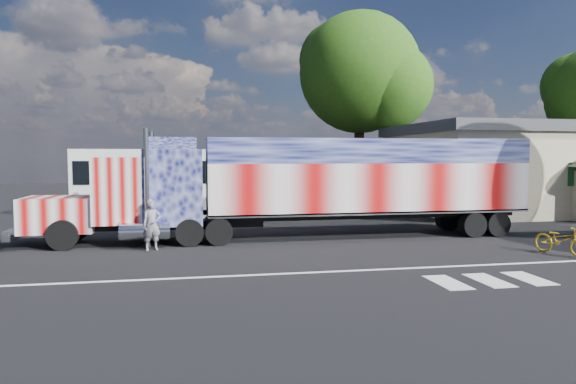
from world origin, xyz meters
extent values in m
plane|color=black|center=(0.00, 0.00, 0.00)|extent=(100.00, 100.00, 0.00)
cube|color=silver|center=(0.00, -3.00, 0.01)|extent=(30.00, 0.15, 0.01)
cube|color=silver|center=(2.80, -4.80, 0.01)|extent=(0.70, 1.60, 0.01)
cube|color=silver|center=(4.00, -4.80, 0.01)|extent=(0.70, 1.60, 0.01)
cube|color=silver|center=(5.20, -4.80, 0.01)|extent=(0.70, 1.60, 0.01)
cube|color=black|center=(-5.46, 3.16, 0.69)|extent=(8.84, 0.98, 0.29)
cube|color=#DA7C7B|center=(-8.61, 3.16, 1.18)|extent=(2.55, 2.16, 1.28)
cube|color=silver|center=(-9.93, 3.16, 1.18)|extent=(0.12, 1.87, 1.14)
cube|color=silver|center=(-10.13, 3.16, 0.54)|extent=(0.29, 2.46, 0.35)
cube|color=#DA7C7B|center=(-6.45, 3.16, 2.06)|extent=(1.77, 2.46, 2.46)
cube|color=black|center=(-7.28, 3.16, 2.51)|extent=(0.06, 2.06, 0.88)
cube|color=#494D86|center=(-4.48, 3.16, 2.16)|extent=(2.16, 2.46, 2.85)
cube|color=#494D86|center=(-4.48, 3.16, 3.78)|extent=(1.77, 2.36, 0.49)
cylinder|color=silver|center=(-5.37, 4.46, 2.16)|extent=(0.20, 0.20, 4.32)
cylinder|color=silver|center=(-5.37, 1.87, 2.16)|extent=(0.20, 0.20, 4.32)
cylinder|color=silver|center=(-5.46, 4.44, 0.64)|extent=(1.77, 0.65, 0.65)
cylinder|color=silver|center=(-5.46, 1.89, 0.64)|extent=(1.77, 0.65, 0.65)
cylinder|color=black|center=(-8.31, 2.08, 0.54)|extent=(1.08, 0.34, 1.08)
cylinder|color=black|center=(-8.31, 4.24, 0.54)|extent=(1.08, 0.34, 1.08)
cylinder|color=black|center=(-3.89, 2.13, 0.51)|extent=(1.02, 0.54, 1.02)
cylinder|color=black|center=(-3.89, 4.20, 0.51)|extent=(1.02, 0.54, 1.02)
cylinder|color=black|center=(-2.81, 2.13, 0.51)|extent=(1.02, 0.54, 1.02)
cylinder|color=black|center=(-2.81, 4.20, 0.51)|extent=(1.02, 0.54, 1.02)
cube|color=black|center=(3.38, 3.16, 0.93)|extent=(12.77, 1.08, 0.29)
cube|color=#DF7C7C|center=(3.38, 3.16, 2.06)|extent=(13.17, 2.55, 1.97)
cube|color=#464F8B|center=(3.38, 3.16, 3.54)|extent=(13.17, 2.55, 0.98)
cube|color=silver|center=(3.38, 3.16, 1.08)|extent=(13.17, 2.55, 0.12)
cube|color=silver|center=(9.98, 3.16, 2.55)|extent=(0.04, 2.46, 2.85)
cylinder|color=black|center=(7.60, 2.13, 0.51)|extent=(1.02, 0.54, 1.02)
cylinder|color=black|center=(7.60, 4.20, 0.51)|extent=(1.02, 0.54, 1.02)
cylinder|color=black|center=(8.69, 2.13, 0.51)|extent=(1.02, 0.54, 1.02)
cylinder|color=black|center=(8.69, 4.20, 0.51)|extent=(1.02, 0.54, 1.02)
cube|color=white|center=(-3.32, 10.56, 1.84)|extent=(12.62, 2.73, 3.68)
cube|color=black|center=(-3.32, 10.56, 2.52)|extent=(12.20, 2.80, 1.16)
cube|color=black|center=(-3.32, 10.56, 0.47)|extent=(12.62, 2.73, 0.26)
cube|color=black|center=(-9.63, 10.56, 2.00)|extent=(0.06, 2.42, 1.47)
cylinder|color=black|center=(-8.05, 9.24, 0.53)|extent=(1.05, 0.32, 1.05)
cylinder|color=black|center=(-8.05, 11.87, 0.53)|extent=(1.05, 0.32, 1.05)
cylinder|color=black|center=(-0.16, 9.24, 0.53)|extent=(1.05, 0.32, 1.05)
cylinder|color=black|center=(-0.16, 11.87, 0.53)|extent=(1.05, 0.32, 1.05)
cylinder|color=black|center=(0.78, 9.24, 0.53)|extent=(1.05, 0.32, 1.05)
cylinder|color=black|center=(0.78, 11.87, 0.53)|extent=(1.05, 0.32, 1.05)
cube|color=#1E5926|center=(12.00, 5.96, 2.40)|extent=(1.60, 0.08, 1.20)
imported|color=slate|center=(-5.20, 1.50, 0.90)|extent=(0.75, 0.60, 1.80)
imported|color=gold|center=(8.46, -1.98, 0.50)|extent=(1.28, 2.03, 1.01)
cylinder|color=black|center=(8.06, 18.05, 3.69)|extent=(0.70, 0.70, 7.39)
sphere|color=#2B5614|center=(8.06, 18.05, 9.23)|extent=(8.54, 8.54, 8.54)
sphere|color=#2B5614|center=(9.77, 16.77, 8.18)|extent=(5.98, 5.98, 5.98)
sphere|color=#2B5614|center=(6.78, 19.33, 10.29)|extent=(5.55, 5.55, 5.55)
sphere|color=#2B5614|center=(25.82, 18.50, 8.84)|extent=(5.02, 5.02, 5.02)
camera|label=1|loc=(-3.85, -17.10, 3.33)|focal=32.00mm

